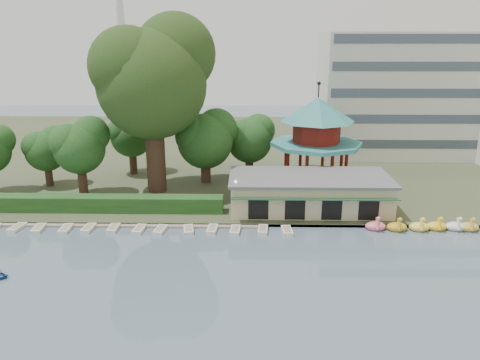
{
  "coord_description": "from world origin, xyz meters",
  "views": [
    {
      "loc": [
        2.93,
        -29.83,
        19.71
      ],
      "look_at": [
        2.0,
        18.0,
        5.0
      ],
      "focal_mm": 35.0,
      "sensor_mm": 36.0,
      "label": 1
    }
  ],
  "objects_px": {
    "dock": "(112,224)",
    "big_tree": "(153,75)",
    "boathouse": "(309,192)",
    "pavilion": "(317,132)"
  },
  "relations": [
    {
      "from": "dock",
      "to": "boathouse",
      "type": "height_order",
      "value": "boathouse"
    },
    {
      "from": "boathouse",
      "to": "pavilion",
      "type": "bearing_deg",
      "value": 78.72
    },
    {
      "from": "dock",
      "to": "boathouse",
      "type": "bearing_deg",
      "value": 12.24
    },
    {
      "from": "boathouse",
      "to": "pavilion",
      "type": "distance_m",
      "value": 11.43
    },
    {
      "from": "boathouse",
      "to": "big_tree",
      "type": "relative_size",
      "value": 0.83
    },
    {
      "from": "boathouse",
      "to": "pavilion",
      "type": "height_order",
      "value": "pavilion"
    },
    {
      "from": "dock",
      "to": "big_tree",
      "type": "xyz_separation_m",
      "value": [
        3.18,
        11.02,
        15.14
      ]
    },
    {
      "from": "boathouse",
      "to": "pavilion",
      "type": "relative_size",
      "value": 1.38
    },
    {
      "from": "dock",
      "to": "big_tree",
      "type": "distance_m",
      "value": 18.99
    },
    {
      "from": "boathouse",
      "to": "dock",
      "type": "bearing_deg",
      "value": -167.76
    }
  ]
}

